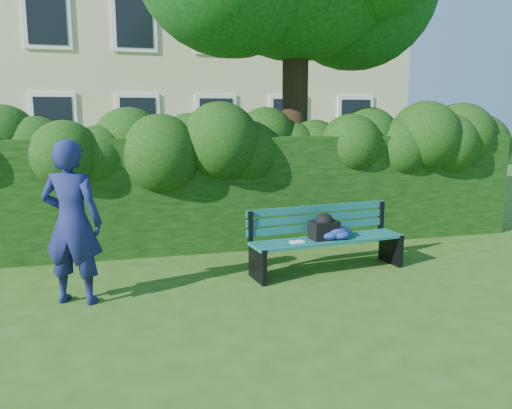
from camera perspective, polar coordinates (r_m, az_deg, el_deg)
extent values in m
plane|color=#2C5114|center=(6.40, 1.41, -9.32)|extent=(80.00, 80.00, 0.00)
cube|color=#C3B583|center=(20.24, -10.56, 20.95)|extent=(16.00, 8.00, 12.00)
cube|color=white|center=(15.88, -22.09, 8.89)|extent=(1.30, 0.08, 1.60)
cube|color=black|center=(15.84, -22.11, 8.89)|extent=(1.05, 0.04, 1.35)
cube|color=white|center=(15.78, -13.31, 9.35)|extent=(1.30, 0.08, 1.60)
cube|color=black|center=(15.74, -13.30, 9.35)|extent=(1.05, 0.04, 1.35)
cube|color=white|center=(16.04, -4.59, 9.59)|extent=(1.30, 0.08, 1.60)
cube|color=black|center=(16.00, -4.56, 9.59)|extent=(1.05, 0.04, 1.35)
cube|color=white|center=(16.64, 3.68, 9.62)|extent=(1.30, 0.08, 1.60)
cube|color=black|center=(16.60, 3.72, 9.62)|extent=(1.05, 0.04, 1.35)
cube|color=white|center=(17.56, 11.23, 9.47)|extent=(1.30, 0.08, 1.60)
cube|color=black|center=(17.52, 11.29, 9.47)|extent=(1.05, 0.04, 1.35)
cube|color=white|center=(16.11, -22.78, 18.88)|extent=(1.30, 0.08, 1.60)
cube|color=black|center=(16.07, -22.80, 18.90)|extent=(1.05, 0.04, 1.35)
cube|color=white|center=(16.00, -13.73, 19.42)|extent=(1.30, 0.08, 1.60)
cube|color=black|center=(15.97, -13.73, 19.44)|extent=(1.05, 0.04, 1.35)
cube|color=white|center=(16.26, -4.74, 19.51)|extent=(1.30, 0.08, 1.60)
cube|color=black|center=(16.22, -4.71, 19.53)|extent=(1.05, 0.04, 1.35)
cube|color=white|center=(16.85, 3.79, 19.18)|extent=(1.30, 0.08, 1.60)
cube|color=black|center=(16.82, 3.84, 19.20)|extent=(1.05, 0.04, 1.35)
cube|color=white|center=(17.76, 11.55, 18.54)|extent=(1.30, 0.08, 1.60)
cube|color=black|center=(17.72, 11.61, 18.56)|extent=(1.05, 0.04, 1.35)
cube|color=black|center=(8.26, -2.87, 1.53)|extent=(10.00, 1.00, 1.80)
cylinder|color=black|center=(9.17, 4.48, 12.07)|extent=(0.46, 0.46, 4.90)
cube|color=#10514D|center=(6.78, 9.03, -4.35)|extent=(2.20, 0.37, 0.04)
cube|color=#10514D|center=(6.88, 8.51, -4.13)|extent=(2.20, 0.37, 0.04)
cube|color=#10514D|center=(6.98, 8.02, -3.91)|extent=(2.20, 0.37, 0.04)
cube|color=#10514D|center=(7.08, 7.53, -3.70)|extent=(2.20, 0.37, 0.04)
cube|color=#10514D|center=(7.12, 7.24, -2.54)|extent=(2.19, 0.30, 0.10)
cube|color=#10514D|center=(7.10, 7.22, -1.50)|extent=(2.19, 0.30, 0.10)
cube|color=#10514D|center=(7.09, 7.20, -0.45)|extent=(2.19, 0.30, 0.10)
cube|color=black|center=(6.54, 0.18, -6.86)|extent=(0.12, 0.50, 0.44)
cube|color=black|center=(6.67, -0.66, -2.71)|extent=(0.07, 0.07, 0.45)
cube|color=black|center=(6.44, 0.35, -5.10)|extent=(0.11, 0.42, 0.05)
cube|color=black|center=(7.56, 15.14, -4.88)|extent=(0.12, 0.50, 0.44)
cube|color=black|center=(7.67, 14.12, -1.33)|extent=(0.07, 0.07, 0.45)
cube|color=black|center=(7.47, 15.45, -3.34)|extent=(0.11, 0.42, 0.05)
cube|color=white|center=(6.65, 4.74, -4.29)|extent=(0.19, 0.15, 0.02)
cube|color=black|center=(6.86, 7.77, -2.90)|extent=(0.40, 0.30, 0.25)
imported|color=navy|center=(5.99, -20.27, -1.95)|extent=(0.80, 0.66, 1.88)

